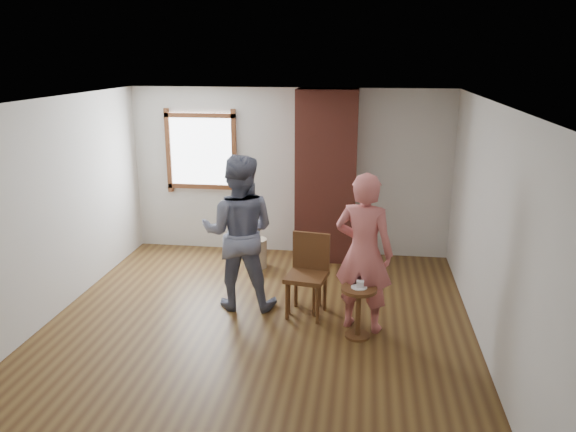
% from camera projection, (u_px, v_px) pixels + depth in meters
% --- Properties ---
extents(ground, '(5.50, 5.50, 0.00)m').
position_uv_depth(ground, '(257.00, 329.00, 6.53)').
color(ground, brown).
rests_on(ground, ground).
extents(room_shell, '(5.04, 5.52, 2.62)m').
position_uv_depth(room_shell, '(260.00, 166.00, 6.62)').
color(room_shell, silver).
rests_on(room_shell, ground).
extents(brick_chimney, '(0.90, 0.50, 2.60)m').
position_uv_depth(brick_chimney, '(326.00, 177.00, 8.47)').
color(brick_chimney, brown).
rests_on(brick_chimney, ground).
extents(stoneware_crock, '(0.37, 0.37, 0.44)m').
position_uv_depth(stoneware_crock, '(255.00, 253.00, 8.38)').
color(stoneware_crock, tan).
rests_on(stoneware_crock, ground).
extents(dark_pot, '(0.14, 0.14, 0.14)m').
position_uv_depth(dark_pot, '(251.00, 255.00, 8.75)').
color(dark_pot, black).
rests_on(dark_pot, ground).
extents(dining_chair_left, '(0.53, 0.53, 0.99)m').
position_uv_depth(dining_chair_left, '(308.00, 270.00, 6.81)').
color(dining_chair_left, '#5A2F1B').
rests_on(dining_chair_left, ground).
extents(dining_chair_right, '(0.44, 0.44, 0.83)m').
position_uv_depth(dining_chair_right, '(306.00, 272.00, 6.97)').
color(dining_chair_right, '#5A2F1B').
rests_on(dining_chair_right, ground).
extents(side_table, '(0.40, 0.40, 0.60)m').
position_uv_depth(side_table, '(358.00, 304.00, 6.24)').
color(side_table, '#5A2F1B').
rests_on(side_table, ground).
extents(cake_plate, '(0.18, 0.18, 0.01)m').
position_uv_depth(cake_plate, '(359.00, 287.00, 6.18)').
color(cake_plate, white).
rests_on(cake_plate, side_table).
extents(cake_slice, '(0.08, 0.07, 0.06)m').
position_uv_depth(cake_slice, '(360.00, 284.00, 6.17)').
color(cake_slice, white).
rests_on(cake_slice, cake_plate).
extents(man, '(0.97, 0.77, 1.94)m').
position_uv_depth(man, '(239.00, 233.00, 6.89)').
color(man, '#151B3A').
rests_on(man, ground).
extents(person_pink, '(0.77, 0.61, 1.85)m').
position_uv_depth(person_pink, '(364.00, 253.00, 6.32)').
color(person_pink, '#CE6867').
rests_on(person_pink, ground).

